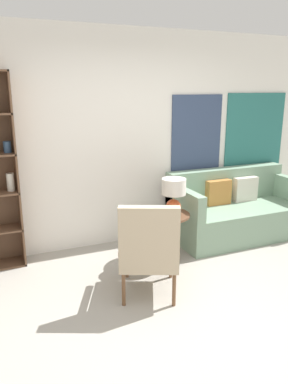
# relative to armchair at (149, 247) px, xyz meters

# --- Properties ---
(ground_plane) EXTENTS (14.00, 14.00, 0.00)m
(ground_plane) POSITION_rel_armchair_xyz_m (0.17, -0.55, -0.53)
(ground_plane) COLOR #9E998E
(wall_back) EXTENTS (6.40, 0.08, 2.70)m
(wall_back) POSITION_rel_armchair_xyz_m (0.23, 1.48, 0.82)
(wall_back) COLOR white
(wall_back) RESTS_ON ground_plane
(armchair) EXTENTS (0.76, 0.80, 0.98)m
(armchair) POSITION_rel_armchair_xyz_m (0.00, 0.00, 0.00)
(armchair) COLOR brown
(armchair) RESTS_ON ground_plane
(couch) EXTENTS (1.81, 0.86, 0.90)m
(couch) POSITION_rel_armchair_xyz_m (1.77, 1.04, -0.20)
(couch) COLOR gray
(couch) RESTS_ON ground_plane
(side_table) EXTENTS (0.60, 0.60, 0.58)m
(side_table) POSITION_rel_armchair_xyz_m (0.50, 0.70, -0.01)
(side_table) COLOR brown
(side_table) RESTS_ON ground_plane
(table_lamp) EXTENTS (0.28, 0.28, 0.43)m
(table_lamp) POSITION_rel_armchair_xyz_m (0.59, 0.64, 0.31)
(table_lamp) COLOR #C65128
(table_lamp) RESTS_ON side_table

